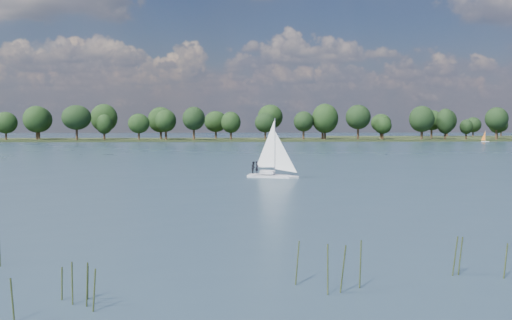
# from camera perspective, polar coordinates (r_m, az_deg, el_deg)

# --- Properties ---
(ground) EXTENTS (700.00, 700.00, 0.00)m
(ground) POSITION_cam_1_polar(r_m,az_deg,el_deg) (134.05, -2.27, 0.66)
(ground) COLOR #233342
(ground) RESTS_ON ground
(far_shore) EXTENTS (660.00, 40.00, 1.50)m
(far_shore) POSITION_cam_1_polar(r_m,az_deg,el_deg) (245.98, -2.51, 1.96)
(far_shore) COLOR black
(far_shore) RESTS_ON ground
(sailboat) EXTENTS (6.22, 3.69, 7.91)m
(sailboat) POSITION_cam_1_polar(r_m,az_deg,el_deg) (72.33, 1.41, -0.03)
(sailboat) COLOR silver
(sailboat) RESTS_ON ground
(dinghy_orange) EXTENTS (3.13, 2.50, 4.72)m
(dinghy_orange) POSITION_cam_1_polar(r_m,az_deg,el_deg) (244.68, 21.96, 1.97)
(dinghy_orange) COLOR silver
(dinghy_orange) RESTS_ON ground
(treeline) EXTENTS (562.71, 74.04, 17.67)m
(treeline) POSITION_cam_1_polar(r_m,az_deg,el_deg) (242.17, -3.50, 3.85)
(treeline) COLOR black
(treeline) RESTS_ON ground
(reeds) EXTENTS (59.27, 11.05, 2.41)m
(reeds) POSITION_cam_1_polar(r_m,az_deg,el_deg) (25.00, -2.76, -9.96)
(reeds) COLOR #283316
(reeds) RESTS_ON ground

